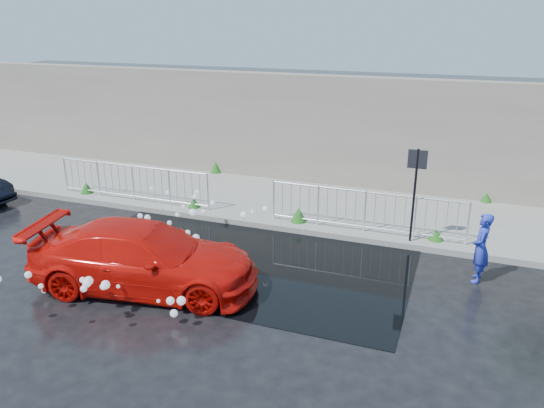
# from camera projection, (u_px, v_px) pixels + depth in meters

# --- Properties ---
(ground) EXTENTS (90.00, 90.00, 0.00)m
(ground) POSITION_uv_depth(u_px,v_px,m) (201.00, 273.00, 11.86)
(ground) COLOR black
(ground) RESTS_ON ground
(pavement) EXTENTS (30.00, 4.00, 0.15)m
(pavement) POSITION_uv_depth(u_px,v_px,m) (277.00, 201.00, 16.24)
(pavement) COLOR slate
(pavement) RESTS_ON ground
(curb) EXTENTS (30.00, 0.25, 0.16)m
(curb) POSITION_uv_depth(u_px,v_px,m) (252.00, 223.00, 14.47)
(curb) COLOR slate
(curb) RESTS_ON ground
(retaining_wall) EXTENTS (30.00, 0.60, 3.50)m
(retaining_wall) POSITION_uv_depth(u_px,v_px,m) (300.00, 128.00, 17.56)
(retaining_wall) COLOR #6D685C
(retaining_wall) RESTS_ON pavement
(puddle) EXTENTS (8.00, 5.00, 0.01)m
(puddle) POSITION_uv_depth(u_px,v_px,m) (239.00, 258.00, 12.57)
(puddle) COLOR black
(puddle) RESTS_ON ground
(sign_post) EXTENTS (0.45, 0.06, 2.50)m
(sign_post) POSITION_uv_depth(u_px,v_px,m) (416.00, 181.00, 12.63)
(sign_post) COLOR black
(sign_post) RESTS_ON ground
(railing_left) EXTENTS (5.05, 0.05, 1.10)m
(railing_left) POSITION_uv_depth(u_px,v_px,m) (133.00, 182.00, 15.87)
(railing_left) COLOR silver
(railing_left) RESTS_ON pavement
(railing_right) EXTENTS (5.05, 0.05, 1.10)m
(railing_right) POSITION_uv_depth(u_px,v_px,m) (365.00, 210.00, 13.58)
(railing_right) COLOR silver
(railing_right) RESTS_ON pavement
(weeds) EXTENTS (12.17, 3.93, 0.40)m
(weeds) POSITION_uv_depth(u_px,v_px,m) (258.00, 196.00, 15.88)
(weeds) COLOR #114214
(weeds) RESTS_ON pavement
(water_spray) EXTENTS (3.49, 5.54, 1.04)m
(water_spray) POSITION_uv_depth(u_px,v_px,m) (166.00, 246.00, 11.67)
(water_spray) COLOR white
(water_spray) RESTS_ON ground
(red_car) EXTENTS (5.04, 2.74, 1.39)m
(red_car) POSITION_uv_depth(u_px,v_px,m) (144.00, 257.00, 11.02)
(red_car) COLOR red
(red_car) RESTS_ON ground
(person) EXTENTS (0.41, 0.59, 1.55)m
(person) POSITION_uv_depth(u_px,v_px,m) (481.00, 248.00, 11.29)
(person) COLOR #2230AD
(person) RESTS_ON ground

